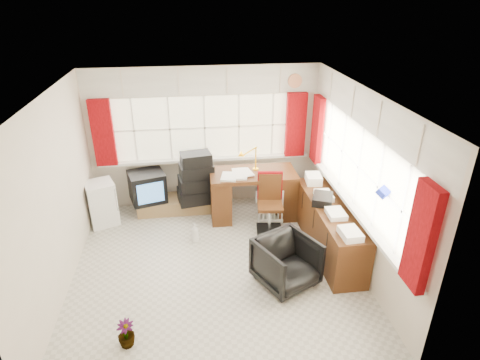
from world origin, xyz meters
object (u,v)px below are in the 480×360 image
object	(u,v)px
desk	(253,192)
task_chair	(270,200)
credenza	(329,227)
mini_fridge	(102,203)
office_chair	(286,262)
radiator	(271,209)
tv_bench	(178,204)
crt_tv	(147,187)
desk_lamp	(256,153)

from	to	relation	value
desk	task_chair	world-z (taller)	task_chair
desk	credenza	distance (m)	1.51
credenza	mini_fridge	bearing A→B (deg)	160.51
office_chair	radiator	size ratio (longest dim) A/B	1.17
tv_bench	crt_tv	xyz separation A→B (m)	(-0.50, -0.02, 0.39)
radiator	mini_fridge	distance (m)	2.85
desk_lamp	tv_bench	size ratio (longest dim) A/B	0.30
credenza	radiator	bearing A→B (deg)	128.36
task_chair	mini_fridge	world-z (taller)	task_chair
task_chair	credenza	bearing A→B (deg)	-42.90
desk	tv_bench	xyz separation A→B (m)	(-1.30, 0.37, -0.34)
desk	crt_tv	world-z (taller)	desk
desk	task_chair	xyz separation A→B (m)	(0.21, -0.43, 0.06)
credenza	task_chair	bearing A→B (deg)	137.10
tv_bench	credenza	bearing A→B (deg)	-33.70
task_chair	credenza	size ratio (longest dim) A/B	0.49
office_chair	desk_lamp	bearing A→B (deg)	66.20
desk	crt_tv	bearing A→B (deg)	169.00
tv_bench	task_chair	bearing A→B (deg)	-28.11
desk_lamp	office_chair	distance (m)	2.10
desk_lamp	office_chair	size ratio (longest dim) A/B	0.58
desk	mini_fridge	bearing A→B (deg)	177.69
office_chair	mini_fridge	size ratio (longest dim) A/B	0.98
crt_tv	desk_lamp	bearing A→B (deg)	-7.18
desk_lamp	tv_bench	distance (m)	1.72
radiator	credenza	bearing A→B (deg)	-51.64
tv_bench	mini_fridge	distance (m)	1.30
radiator	crt_tv	distance (m)	2.18
task_chair	crt_tv	size ratio (longest dim) A/B	1.40
desk_lamp	radiator	distance (m)	0.97
credenza	crt_tv	distance (m)	3.16
desk_lamp	crt_tv	bearing A→B (deg)	172.82
credenza	mini_fridge	distance (m)	3.74
tv_bench	mini_fridge	world-z (taller)	mini_fridge
desk	radiator	world-z (taller)	desk
desk	mini_fridge	size ratio (longest dim) A/B	1.93
desk	desk_lamp	world-z (taller)	desk_lamp
desk	crt_tv	xyz separation A→B (m)	(-1.81, 0.35, 0.05)
task_chair	office_chair	size ratio (longest dim) A/B	1.34
mini_fridge	task_chair	bearing A→B (deg)	-11.00
credenza	tv_bench	size ratio (longest dim) A/B	1.43
task_chair	credenza	xyz separation A→B (m)	(0.77, -0.71, -0.13)
task_chair	radiator	world-z (taller)	task_chair
desk_lamp	desk	bearing A→B (deg)	-118.53
desk	radiator	bearing A→B (deg)	-43.45
desk_lamp	mini_fridge	size ratio (longest dim) A/B	0.56
office_chair	radiator	world-z (taller)	office_chair
office_chair	tv_bench	size ratio (longest dim) A/B	0.53
credenza	mini_fridge	world-z (taller)	credenza
office_chair	radiator	xyz separation A→B (m)	(0.11, 1.57, -0.08)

